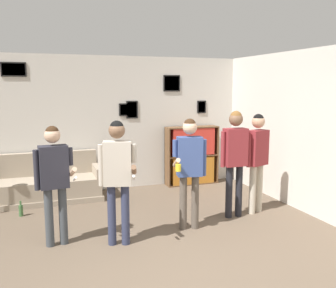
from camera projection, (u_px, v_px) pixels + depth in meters
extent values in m
cube|color=beige|center=(110.00, 124.00, 7.57)|extent=(7.93, 0.06, 2.70)
cube|color=black|center=(13.00, 69.00, 6.79)|extent=(0.44, 0.02, 0.26)
cube|color=#B2B2BC|center=(13.00, 69.00, 6.79)|extent=(0.40, 0.01, 0.22)
cube|color=black|center=(172.00, 83.00, 7.84)|extent=(0.37, 0.02, 0.34)
cube|color=gray|center=(172.00, 83.00, 7.84)|extent=(0.32, 0.01, 0.29)
cube|color=black|center=(132.00, 110.00, 7.64)|extent=(0.24, 0.02, 0.36)
cube|color=gray|center=(132.00, 110.00, 7.63)|extent=(0.19, 0.01, 0.31)
cube|color=black|center=(202.00, 107.00, 8.15)|extent=(0.20, 0.02, 0.27)
cube|color=gray|center=(202.00, 107.00, 8.14)|extent=(0.16, 0.01, 0.23)
cube|color=black|center=(126.00, 110.00, 7.60)|extent=(0.27, 0.02, 0.25)
cube|color=#B2B2BC|center=(126.00, 110.00, 7.59)|extent=(0.22, 0.01, 0.21)
cube|color=beige|center=(291.00, 129.00, 6.54)|extent=(0.06, 6.53, 2.70)
cube|color=gray|center=(46.00, 198.00, 6.90)|extent=(2.03, 0.80, 0.10)
cube|color=gray|center=(45.00, 187.00, 6.87)|extent=(1.97, 0.74, 0.32)
cube|color=gray|center=(44.00, 164.00, 7.12)|extent=(1.97, 0.14, 0.44)
cube|color=gray|center=(97.00, 170.00, 7.14)|extent=(0.12, 0.74, 0.18)
cube|color=brown|center=(167.00, 157.00, 7.86)|extent=(0.02, 0.30, 1.25)
cube|color=brown|center=(215.00, 154.00, 8.23)|extent=(0.02, 0.30, 1.25)
cube|color=brown|center=(189.00, 154.00, 8.18)|extent=(1.14, 0.01, 1.25)
cube|color=brown|center=(192.00, 183.00, 8.14)|extent=(1.10, 0.30, 0.02)
cube|color=brown|center=(192.00, 127.00, 7.95)|extent=(1.10, 0.30, 0.02)
cube|color=brown|center=(192.00, 155.00, 8.04)|extent=(1.10, 0.30, 0.02)
cube|color=#B77023|center=(192.00, 170.00, 8.08)|extent=(0.94, 0.26, 0.57)
cube|color=red|center=(192.00, 141.00, 7.99)|extent=(0.94, 0.26, 0.57)
cylinder|color=#3D4247|center=(49.00, 217.00, 4.91)|extent=(0.11, 0.11, 0.79)
cylinder|color=#3D4247|center=(63.00, 215.00, 4.98)|extent=(0.11, 0.11, 0.79)
cube|color=#282833|center=(54.00, 167.00, 4.84)|extent=(0.38, 0.23, 0.56)
sphere|color=#D1A889|center=(52.00, 135.00, 4.78)|extent=(0.20, 0.20, 0.20)
sphere|color=#382314|center=(52.00, 132.00, 4.78)|extent=(0.17, 0.17, 0.17)
cylinder|color=#282833|center=(70.00, 156.00, 4.92)|extent=(0.07, 0.07, 0.24)
cylinder|color=#D1A889|center=(73.00, 172.00, 4.83)|extent=(0.09, 0.29, 0.18)
cylinder|color=white|center=(75.00, 179.00, 4.72)|extent=(0.05, 0.14, 0.09)
cylinder|color=#282833|center=(36.00, 170.00, 4.76)|extent=(0.07, 0.07, 0.52)
cylinder|color=#2D334C|center=(112.00, 215.00, 4.96)|extent=(0.11, 0.11, 0.82)
cylinder|color=#2D334C|center=(125.00, 215.00, 4.97)|extent=(0.11, 0.11, 0.82)
cube|color=#BCB2A3|center=(117.00, 163.00, 4.86)|extent=(0.40, 0.29, 0.58)
sphere|color=brown|center=(117.00, 130.00, 4.79)|extent=(0.21, 0.21, 0.21)
sphere|color=black|center=(117.00, 127.00, 4.78)|extent=(0.18, 0.18, 0.18)
cylinder|color=#BCB2A3|center=(134.00, 153.00, 4.85)|extent=(0.07, 0.07, 0.25)
cylinder|color=brown|center=(134.00, 170.00, 4.75)|extent=(0.14, 0.30, 0.18)
cylinder|color=white|center=(134.00, 177.00, 4.62)|extent=(0.07, 0.15, 0.09)
cylinder|color=#BCB2A3|center=(101.00, 165.00, 4.84)|extent=(0.07, 0.07, 0.55)
cylinder|color=brown|center=(183.00, 203.00, 5.50)|extent=(0.11, 0.11, 0.81)
cylinder|color=brown|center=(195.00, 202.00, 5.53)|extent=(0.11, 0.11, 0.81)
cube|color=#384C84|center=(190.00, 156.00, 5.41)|extent=(0.39, 0.26, 0.57)
sphere|color=#D1A889|center=(190.00, 127.00, 5.35)|extent=(0.21, 0.21, 0.21)
sphere|color=#382314|center=(190.00, 125.00, 5.34)|extent=(0.18, 0.18, 0.18)
cylinder|color=#384C84|center=(204.00, 158.00, 5.45)|extent=(0.07, 0.07, 0.54)
cylinder|color=#384C84|center=(175.00, 148.00, 5.36)|extent=(0.07, 0.07, 0.24)
cylinder|color=#D1A889|center=(177.00, 163.00, 5.26)|extent=(0.12, 0.30, 0.18)
cylinder|color=yellow|center=(178.00, 168.00, 5.13)|extent=(0.08, 0.08, 0.10)
cylinder|color=black|center=(229.00, 192.00, 5.99)|extent=(0.11, 0.11, 0.85)
cylinder|color=black|center=(239.00, 191.00, 6.05)|extent=(0.11, 0.11, 0.85)
cube|color=maroon|center=(235.00, 147.00, 5.91)|extent=(0.36, 0.20, 0.60)
sphere|color=brown|center=(236.00, 119.00, 5.84)|extent=(0.22, 0.22, 0.22)
sphere|color=brown|center=(236.00, 117.00, 5.84)|extent=(0.19, 0.19, 0.19)
cylinder|color=maroon|center=(247.00, 148.00, 5.99)|extent=(0.07, 0.07, 0.56)
cylinder|color=maroon|center=(223.00, 149.00, 5.85)|extent=(0.07, 0.07, 0.56)
cylinder|color=#B7AD99|center=(252.00, 190.00, 6.18)|extent=(0.11, 0.11, 0.81)
cylinder|color=#B7AD99|center=(259.00, 188.00, 6.29)|extent=(0.11, 0.11, 0.81)
cube|color=maroon|center=(257.00, 148.00, 6.13)|extent=(0.41, 0.31, 0.58)
sphere|color=tan|center=(258.00, 122.00, 6.06)|extent=(0.21, 0.21, 0.21)
sphere|color=black|center=(258.00, 119.00, 6.06)|extent=(0.18, 0.18, 0.18)
cylinder|color=maroon|center=(265.00, 148.00, 6.27)|extent=(0.07, 0.07, 0.54)
cylinder|color=maroon|center=(249.00, 150.00, 6.00)|extent=(0.07, 0.07, 0.54)
cylinder|color=#3D6638|center=(21.00, 211.00, 6.09)|extent=(0.07, 0.07, 0.18)
cylinder|color=#3D6638|center=(20.00, 203.00, 6.07)|extent=(0.03, 0.03, 0.08)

